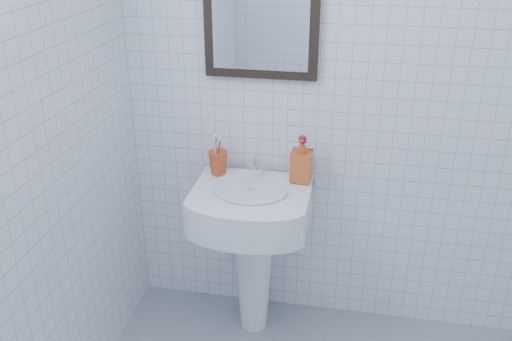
# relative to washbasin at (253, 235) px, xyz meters

# --- Properties ---
(wall_back) EXTENTS (2.20, 0.02, 2.50)m
(wall_back) POSITION_rel_washbasin_xyz_m (0.47, 0.22, 0.71)
(wall_back) COLOR white
(wall_back) RESTS_ON ground
(washbasin) EXTENTS (0.52, 0.38, 0.80)m
(washbasin) POSITION_rel_washbasin_xyz_m (0.00, 0.00, 0.00)
(washbasin) COLOR white
(washbasin) RESTS_ON ground
(faucet) EXTENTS (0.04, 0.10, 0.11)m
(faucet) POSITION_rel_washbasin_xyz_m (0.00, 0.10, 0.30)
(faucet) COLOR white
(faucet) RESTS_ON washbasin
(toothbrush_cup) EXTENTS (0.12, 0.12, 0.11)m
(toothbrush_cup) POSITION_rel_washbasin_xyz_m (-0.18, 0.10, 0.31)
(toothbrush_cup) COLOR #C7411D
(toothbrush_cup) RESTS_ON washbasin
(soap_dispenser) EXTENTS (0.10, 0.10, 0.21)m
(soap_dispenser) POSITION_rel_washbasin_xyz_m (0.21, 0.10, 0.36)
(soap_dispenser) COLOR red
(soap_dispenser) RESTS_ON washbasin
(wall_mirror) EXTENTS (0.50, 0.04, 0.62)m
(wall_mirror) POSITION_rel_washbasin_xyz_m (-0.00, 0.20, 1.01)
(wall_mirror) COLOR black
(wall_mirror) RESTS_ON wall_back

